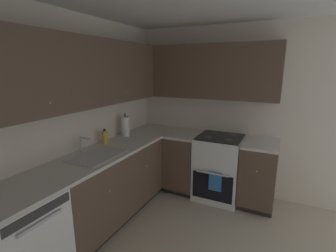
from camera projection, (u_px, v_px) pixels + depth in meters
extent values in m
cube|color=beige|center=(54.00, 129.00, 2.56)|extent=(3.81, 0.05, 2.44)
cube|color=beige|center=(247.00, 113.00, 3.49)|extent=(0.05, 3.41, 2.44)
cube|color=white|center=(19.00, 245.00, 2.00)|extent=(0.60, 0.60, 0.87)
cube|color=#333333|center=(38.00, 213.00, 1.78)|extent=(0.55, 0.01, 0.07)
cube|color=silver|center=(41.00, 222.00, 1.79)|extent=(0.36, 0.02, 0.02)
cube|color=brown|center=(109.00, 183.00, 2.97)|extent=(1.65, 0.60, 0.78)
cube|color=black|center=(109.00, 214.00, 3.09)|extent=(1.65, 0.54, 0.09)
sphere|color=tan|center=(109.00, 191.00, 2.49)|extent=(0.02, 0.02, 0.02)
sphere|color=tan|center=(146.00, 166.00, 3.12)|extent=(0.02, 0.02, 0.02)
cube|color=beige|center=(107.00, 152.00, 2.88)|extent=(2.85, 0.60, 0.03)
cube|color=brown|center=(184.00, 160.00, 3.73)|extent=(0.60, 0.45, 0.78)
cube|color=black|center=(184.00, 185.00, 3.86)|extent=(0.54, 0.45, 0.09)
cube|color=brown|center=(258.00, 173.00, 3.27)|extent=(0.60, 0.44, 0.78)
cube|color=black|center=(256.00, 201.00, 3.40)|extent=(0.54, 0.44, 0.09)
sphere|color=tan|center=(256.00, 171.00, 2.96)|extent=(0.02, 0.02, 0.02)
cube|color=beige|center=(184.00, 134.00, 3.64)|extent=(0.60, 0.45, 0.03)
cube|color=beige|center=(261.00, 144.00, 3.17)|extent=(0.60, 0.44, 0.03)
cube|color=white|center=(219.00, 167.00, 3.52)|extent=(0.64, 0.62, 0.90)
cube|color=black|center=(212.00, 187.00, 3.28)|extent=(0.02, 0.55, 0.38)
cube|color=silver|center=(212.00, 173.00, 3.21)|extent=(0.02, 0.43, 0.02)
cube|color=black|center=(220.00, 137.00, 3.42)|extent=(0.59, 0.60, 0.01)
cube|color=white|center=(226.00, 127.00, 3.67)|extent=(0.03, 0.60, 0.15)
cylinder|color=#4C4C4C|center=(228.00, 140.00, 3.23)|extent=(0.11, 0.11, 0.01)
cylinder|color=#4C4C4C|center=(208.00, 137.00, 3.35)|extent=(0.11, 0.11, 0.01)
cylinder|color=#4C4C4C|center=(232.00, 135.00, 3.48)|extent=(0.11, 0.11, 0.01)
cylinder|color=#4C4C4C|center=(214.00, 133.00, 3.60)|extent=(0.11, 0.11, 0.01)
cube|color=#2D6BB2|center=(215.00, 182.00, 3.21)|extent=(0.02, 0.17, 0.26)
cube|color=brown|center=(81.00, 73.00, 2.58)|extent=(2.53, 0.32, 0.74)
sphere|color=tan|center=(49.00, 103.00, 2.08)|extent=(0.02, 0.02, 0.02)
sphere|color=tan|center=(126.00, 92.00, 3.05)|extent=(0.02, 0.02, 0.02)
cube|color=brown|center=(203.00, 72.00, 3.45)|extent=(0.32, 2.08, 0.74)
cube|color=#B7B7BC|center=(97.00, 156.00, 2.69)|extent=(0.60, 0.40, 0.01)
cube|color=gray|center=(98.00, 160.00, 2.70)|extent=(0.55, 0.36, 0.09)
cube|color=#99999E|center=(98.00, 159.00, 2.70)|extent=(0.02, 0.35, 0.06)
cylinder|color=silver|center=(81.00, 145.00, 2.77)|extent=(0.02, 0.02, 0.19)
cylinder|color=silver|center=(86.00, 138.00, 2.72)|extent=(0.02, 0.15, 0.02)
cylinder|color=silver|center=(85.00, 149.00, 2.83)|extent=(0.02, 0.02, 0.06)
cylinder|color=gold|center=(105.00, 138.00, 3.10)|extent=(0.07, 0.07, 0.17)
cylinder|color=#262626|center=(104.00, 130.00, 3.07)|extent=(0.03, 0.03, 0.03)
cylinder|color=white|center=(125.00, 127.00, 3.44)|extent=(0.11, 0.11, 0.28)
cylinder|color=#3F3F3F|center=(125.00, 125.00, 3.44)|extent=(0.02, 0.02, 0.34)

